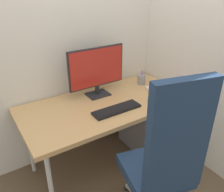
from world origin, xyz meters
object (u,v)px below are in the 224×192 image
at_px(monitor, 97,69).
at_px(notebook, 154,90).
at_px(mouse, 151,101).
at_px(coffee_mug, 174,87).
at_px(pen_holder, 141,80).
at_px(filing_cabinet, 147,122).
at_px(keyboard, 117,109).
at_px(office_chair, 165,159).

distance_m(monitor, notebook, 0.64).
bearing_deg(mouse, coffee_mug, 26.38).
bearing_deg(pen_holder, monitor, 176.22).
bearing_deg(filing_cabinet, pen_holder, 90.29).
xyz_separation_m(pen_holder, notebook, (-0.00, -0.22, -0.04)).
relative_size(monitor, pen_holder, 3.61).
bearing_deg(pen_holder, keyboard, -148.79).
distance_m(monitor, keyboard, 0.45).
bearing_deg(monitor, keyboard, -92.65).
height_order(office_chair, notebook, office_chair).
bearing_deg(notebook, pen_holder, 110.91).
distance_m(office_chair, monitor, 1.08).
xyz_separation_m(mouse, notebook, (0.19, 0.17, -0.00)).
bearing_deg(keyboard, coffee_mug, 0.86).
xyz_separation_m(office_chair, pen_holder, (0.61, 1.00, 0.09)).
xyz_separation_m(mouse, coffee_mug, (0.36, 0.06, 0.03)).
bearing_deg(keyboard, mouse, -7.99).
relative_size(keyboard, mouse, 4.79).
distance_m(pen_holder, notebook, 0.22).
bearing_deg(office_chair, keyboard, 84.92).
height_order(filing_cabinet, notebook, notebook).
xyz_separation_m(office_chair, monitor, (0.08, 1.04, 0.30)).
height_order(monitor, notebook, monitor).
distance_m(pen_holder, coffee_mug, 0.37).
distance_m(keyboard, mouse, 0.37).
relative_size(monitor, coffee_mug, 4.73).
bearing_deg(notebook, monitor, 176.36).
bearing_deg(office_chair, pen_holder, 58.44).
distance_m(office_chair, coffee_mug, 1.03).
xyz_separation_m(mouse, pen_holder, (0.19, 0.39, 0.04)).
relative_size(filing_cabinet, coffee_mug, 4.68).
bearing_deg(filing_cabinet, coffee_mug, -46.96).
relative_size(filing_cabinet, mouse, 6.16).
bearing_deg(coffee_mug, office_chair, -139.13).
relative_size(pen_holder, coffee_mug, 1.31).
height_order(monitor, pen_holder, monitor).
bearing_deg(office_chair, coffee_mug, 40.87).
distance_m(filing_cabinet, coffee_mug, 0.53).
height_order(mouse, coffee_mug, coffee_mug).
relative_size(filing_cabinet, monitor, 0.99).
relative_size(keyboard, coffee_mug, 3.64).
distance_m(monitor, coffee_mug, 0.82).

